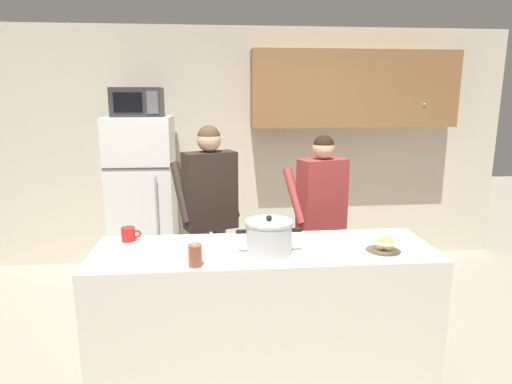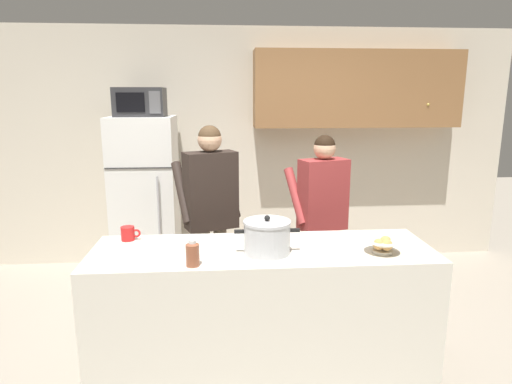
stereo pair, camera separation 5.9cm
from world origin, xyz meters
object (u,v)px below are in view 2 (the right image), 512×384
cooking_pot (267,237)px  bottle_near_edge (193,253)px  coffee_mug (128,233)px  refrigerator (146,198)px  person_near_pot (211,201)px  person_by_sink (322,205)px  microwave (140,102)px  bread_bowl (383,245)px

cooking_pot → bottle_near_edge: (-0.45, -0.18, -0.03)m
cooking_pot → coffee_mug: cooking_pot is taller
refrigerator → cooking_pot: bearing=-61.2°
refrigerator → person_near_pot: 1.21m
cooking_pot → person_by_sink: bearing=60.1°
microwave → cooking_pot: 2.33m
person_by_sink → bottle_near_edge: person_by_sink is taller
person_near_pot → bottle_near_edge: 1.14m
person_near_pot → cooking_pot: size_ratio=4.06×
person_near_pot → person_by_sink: 0.94m
coffee_mug → person_by_sink: bearing=24.6°
cooking_pot → coffee_mug: size_ratio=3.10×
coffee_mug → refrigerator: bearing=95.5°
person_by_sink → cooking_pot: (-0.57, -1.00, 0.06)m
coffee_mug → person_near_pot: bearing=50.1°
refrigerator → person_near_pot: bearing=-54.4°
refrigerator → bottle_near_edge: bearing=-73.7°
person_near_pot → cooking_pot: 1.03m
person_by_sink → coffee_mug: 1.63m
bread_bowl → bottle_near_edge: size_ratio=1.43×
coffee_mug → cooking_pot: bearing=-19.2°
person_near_pot → microwave: bearing=126.2°
bread_bowl → microwave: bearing=132.1°
microwave → coffee_mug: 1.81m
microwave → coffee_mug: microwave is taller
bread_bowl → bottle_near_edge: bottle_near_edge is taller
person_near_pot → person_by_sink: person_near_pot is taller
refrigerator → bottle_near_edge: 2.20m
cooking_pot → bread_bowl: bearing=-4.6°
refrigerator → person_by_sink: size_ratio=1.07×
cooking_pot → microwave: bearing=119.1°
refrigerator → coffee_mug: (0.15, -1.62, 0.13)m
refrigerator → person_near_pot: size_ratio=1.02×
refrigerator → person_by_sink: (1.64, -0.94, 0.13)m
refrigerator → bottle_near_edge: size_ratio=10.72×
bottle_near_edge → microwave: bearing=106.5°
person_by_sink → bottle_near_edge: 1.55m
person_near_pot → cooking_pot: person_near_pot is taller
person_near_pot → coffee_mug: bearing=-129.9°
coffee_mug → microwave: bearing=95.5°
bottle_near_edge → bread_bowl: bearing=5.9°
cooking_pot → bottle_near_edge: bearing=-158.4°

